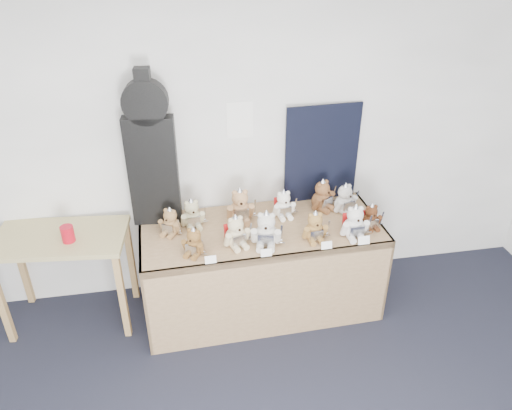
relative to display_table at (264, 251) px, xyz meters
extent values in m
plane|color=silver|center=(-0.39, -2.00, 2.07)|extent=(6.00, 6.00, 0.00)
plane|color=white|center=(-0.39, 0.50, 0.72)|extent=(6.00, 0.00, 6.00)
cube|color=white|center=(-0.10, 0.49, 0.92)|extent=(0.21, 0.00, 0.30)
cube|color=#816142|center=(0.00, 0.08, 0.14)|extent=(1.94, 0.85, 0.06)
cube|color=#816142|center=(0.01, -0.31, -0.23)|extent=(1.92, 0.08, 0.80)
cube|color=#816142|center=(-0.95, 0.05, -0.23)|extent=(0.04, 0.80, 0.80)
cube|color=#816142|center=(0.95, 0.11, -0.23)|extent=(0.04, 0.80, 0.80)
cube|color=#958150|center=(-1.56, 0.20, 0.18)|extent=(1.04, 0.65, 0.04)
cube|color=#9B7343|center=(-2.03, 0.01, -0.24)|extent=(0.05, 0.05, 0.79)
cube|color=#9B7343|center=(-1.98, 0.48, -0.24)|extent=(0.05, 0.05, 0.79)
cube|color=#9B7343|center=(-1.13, -0.08, -0.24)|extent=(0.05, 0.05, 0.79)
cube|color=#9B7343|center=(-1.08, 0.38, -0.24)|extent=(0.05, 0.05, 0.79)
cube|color=black|center=(-0.81, 0.33, 0.61)|extent=(0.39, 0.15, 0.89)
cylinder|color=black|center=(-0.81, 0.33, 1.17)|extent=(0.34, 0.14, 0.33)
cube|color=black|center=(-0.81, 0.33, 1.30)|extent=(0.12, 0.11, 0.22)
cube|color=black|center=(0.58, 0.46, 0.59)|extent=(0.64, 0.06, 0.85)
cylinder|color=#B40C1D|center=(-1.47, 0.11, 0.26)|extent=(0.10, 0.10, 0.13)
ellipsoid|color=brown|center=(-0.55, -0.17, 0.23)|extent=(0.18, 0.17, 0.14)
sphere|color=brown|center=(-0.55, -0.17, 0.32)|extent=(0.10, 0.10, 0.10)
cylinder|color=brown|center=(-0.57, -0.21, 0.32)|extent=(0.05, 0.04, 0.04)
sphere|color=black|center=(-0.58, -0.22, 0.32)|extent=(0.02, 0.02, 0.02)
sphere|color=brown|center=(-0.58, -0.16, 0.36)|extent=(0.03, 0.03, 0.03)
sphere|color=brown|center=(-0.52, -0.19, 0.36)|extent=(0.03, 0.03, 0.03)
cylinder|color=brown|center=(-0.61, -0.15, 0.24)|extent=(0.07, 0.09, 0.11)
cylinder|color=brown|center=(-0.50, -0.22, 0.24)|extent=(0.07, 0.09, 0.11)
cylinder|color=brown|center=(-0.60, -0.20, 0.19)|extent=(0.08, 0.10, 0.04)
cylinder|color=brown|center=(-0.55, -0.23, 0.19)|extent=(0.08, 0.10, 0.04)
cube|color=white|center=(-0.58, -0.22, 0.23)|extent=(0.09, 0.06, 0.08)
cone|color=white|center=(-0.55, -0.17, 0.37)|extent=(0.09, 0.09, 0.07)
cube|color=white|center=(-0.49, -0.24, 0.26)|extent=(0.03, 0.04, 0.15)
cube|color=white|center=(-0.49, -0.24, 0.20)|extent=(0.04, 0.03, 0.01)
ellipsoid|color=beige|center=(-0.24, -0.12, 0.24)|extent=(0.20, 0.18, 0.16)
sphere|color=beige|center=(-0.24, -0.12, 0.35)|extent=(0.12, 0.12, 0.12)
cylinder|color=beige|center=(-0.22, -0.17, 0.34)|extent=(0.06, 0.04, 0.05)
sphere|color=black|center=(-0.22, -0.18, 0.34)|extent=(0.02, 0.02, 0.02)
sphere|color=beige|center=(-0.27, -0.13, 0.40)|extent=(0.04, 0.04, 0.04)
sphere|color=beige|center=(-0.20, -0.11, 0.40)|extent=(0.04, 0.04, 0.04)
cylinder|color=beige|center=(-0.30, -0.16, 0.25)|extent=(0.07, 0.10, 0.12)
cylinder|color=beige|center=(-0.16, -0.11, 0.25)|extent=(0.07, 0.10, 0.12)
cylinder|color=beige|center=(-0.25, -0.18, 0.19)|extent=(0.08, 0.12, 0.05)
cylinder|color=beige|center=(-0.18, -0.16, 0.19)|extent=(0.08, 0.12, 0.05)
cube|color=white|center=(-0.22, -0.18, 0.24)|extent=(0.11, 0.05, 0.09)
cone|color=white|center=(-0.24, -0.12, 0.40)|extent=(0.10, 0.10, 0.08)
cube|color=white|center=(-0.13, -0.12, 0.27)|extent=(0.02, 0.04, 0.17)
cube|color=white|center=(-0.13, -0.12, 0.21)|extent=(0.05, 0.02, 0.01)
cube|color=#A01213|center=(-0.25, -0.06, 0.25)|extent=(0.13, 0.07, 0.15)
ellipsoid|color=beige|center=(-0.01, -0.15, 0.25)|extent=(0.22, 0.20, 0.18)
sphere|color=beige|center=(-0.01, -0.15, 0.37)|extent=(0.13, 0.13, 0.13)
cylinder|color=beige|center=(-0.03, -0.21, 0.36)|extent=(0.06, 0.04, 0.06)
sphere|color=black|center=(-0.03, -0.23, 0.36)|extent=(0.02, 0.02, 0.02)
sphere|color=beige|center=(-0.05, -0.14, 0.42)|extent=(0.04, 0.04, 0.04)
sphere|color=beige|center=(0.03, -0.16, 0.42)|extent=(0.04, 0.04, 0.04)
cylinder|color=beige|center=(-0.10, -0.15, 0.26)|extent=(0.07, 0.11, 0.14)
cylinder|color=beige|center=(0.07, -0.19, 0.26)|extent=(0.07, 0.11, 0.14)
cylinder|color=beige|center=(-0.07, -0.20, 0.20)|extent=(0.08, 0.13, 0.05)
cylinder|color=beige|center=(0.01, -0.22, 0.20)|extent=(0.08, 0.13, 0.05)
cube|color=white|center=(-0.03, -0.22, 0.25)|extent=(0.12, 0.05, 0.10)
cone|color=white|center=(-0.01, -0.15, 0.43)|extent=(0.11, 0.11, 0.09)
cube|color=white|center=(0.09, -0.21, 0.28)|extent=(0.03, 0.05, 0.19)
cube|color=white|center=(0.09, -0.21, 0.21)|extent=(0.06, 0.02, 0.01)
ellipsoid|color=olive|center=(0.36, -0.14, 0.24)|extent=(0.16, 0.13, 0.15)
sphere|color=olive|center=(0.36, -0.14, 0.34)|extent=(0.11, 0.11, 0.11)
cylinder|color=olive|center=(0.36, -0.19, 0.33)|extent=(0.05, 0.03, 0.05)
sphere|color=black|center=(0.36, -0.21, 0.33)|extent=(0.02, 0.02, 0.02)
sphere|color=olive|center=(0.33, -0.14, 0.38)|extent=(0.04, 0.04, 0.04)
sphere|color=olive|center=(0.40, -0.14, 0.38)|extent=(0.04, 0.04, 0.04)
cylinder|color=olive|center=(0.29, -0.16, 0.24)|extent=(0.05, 0.09, 0.12)
cylinder|color=olive|center=(0.44, -0.16, 0.24)|extent=(0.05, 0.09, 0.12)
cylinder|color=olive|center=(0.33, -0.20, 0.19)|extent=(0.05, 0.10, 0.05)
cylinder|color=olive|center=(0.40, -0.20, 0.19)|extent=(0.05, 0.10, 0.05)
cube|color=white|center=(0.36, -0.20, 0.24)|extent=(0.10, 0.02, 0.08)
cone|color=white|center=(0.36, -0.14, 0.39)|extent=(0.10, 0.10, 0.07)
cube|color=white|center=(0.46, -0.17, 0.27)|extent=(0.01, 0.04, 0.16)
cube|color=white|center=(0.46, -0.17, 0.20)|extent=(0.05, 0.01, 0.01)
ellipsoid|color=silver|center=(0.67, -0.16, 0.24)|extent=(0.17, 0.15, 0.17)
sphere|color=silver|center=(0.67, -0.16, 0.36)|extent=(0.13, 0.13, 0.13)
cylinder|color=silver|center=(0.67, -0.21, 0.35)|extent=(0.05, 0.03, 0.05)
sphere|color=black|center=(0.67, -0.23, 0.35)|extent=(0.02, 0.02, 0.02)
sphere|color=silver|center=(0.63, -0.16, 0.41)|extent=(0.04, 0.04, 0.04)
sphere|color=silver|center=(0.71, -0.16, 0.41)|extent=(0.04, 0.04, 0.04)
cylinder|color=silver|center=(0.59, -0.18, 0.25)|extent=(0.05, 0.10, 0.13)
cylinder|color=silver|center=(0.75, -0.18, 0.25)|extent=(0.05, 0.10, 0.13)
cylinder|color=silver|center=(0.63, -0.22, 0.19)|extent=(0.05, 0.11, 0.05)
cylinder|color=silver|center=(0.71, -0.22, 0.19)|extent=(0.05, 0.11, 0.05)
cube|color=white|center=(0.67, -0.22, 0.25)|extent=(0.11, 0.02, 0.10)
cone|color=white|center=(0.67, -0.16, 0.41)|extent=(0.11, 0.11, 0.08)
cube|color=white|center=(0.78, -0.19, 0.28)|extent=(0.01, 0.04, 0.18)
cube|color=white|center=(0.78, -0.19, 0.21)|extent=(0.05, 0.01, 0.01)
cube|color=#A01213|center=(0.67, -0.09, 0.26)|extent=(0.14, 0.03, 0.16)
ellipsoid|color=#4D2C1A|center=(0.84, -0.06, 0.23)|extent=(0.14, 0.12, 0.13)
sphere|color=#4D2C1A|center=(0.84, -0.06, 0.32)|extent=(0.10, 0.10, 0.10)
cylinder|color=#4D2C1A|center=(0.85, -0.10, 0.31)|extent=(0.04, 0.03, 0.04)
sphere|color=black|center=(0.85, -0.12, 0.31)|extent=(0.02, 0.02, 0.02)
sphere|color=#4D2C1A|center=(0.81, -0.07, 0.35)|extent=(0.03, 0.03, 0.03)
sphere|color=#4D2C1A|center=(0.87, -0.06, 0.35)|extent=(0.03, 0.03, 0.03)
cylinder|color=#4D2C1A|center=(0.78, -0.08, 0.23)|extent=(0.04, 0.08, 0.10)
cylinder|color=#4D2C1A|center=(0.91, -0.07, 0.23)|extent=(0.04, 0.08, 0.10)
cylinder|color=#4D2C1A|center=(0.82, -0.11, 0.19)|extent=(0.05, 0.09, 0.04)
cylinder|color=#4D2C1A|center=(0.88, -0.11, 0.19)|extent=(0.05, 0.09, 0.04)
cube|color=white|center=(0.85, -0.11, 0.23)|extent=(0.09, 0.02, 0.07)
cone|color=white|center=(0.84, -0.06, 0.36)|extent=(0.08, 0.08, 0.06)
cube|color=white|center=(0.93, -0.08, 0.25)|extent=(0.01, 0.03, 0.14)
cube|color=white|center=(0.93, -0.08, 0.20)|extent=(0.04, 0.01, 0.01)
cube|color=#A01213|center=(0.84, -0.01, 0.24)|extent=(0.11, 0.03, 0.12)
ellipsoid|color=#C3BA8E|center=(-0.54, 0.20, 0.24)|extent=(0.17, 0.16, 0.15)
sphere|color=#C3BA8E|center=(-0.54, 0.20, 0.34)|extent=(0.11, 0.11, 0.11)
cylinder|color=#C3BA8E|center=(-0.53, 0.16, 0.33)|extent=(0.05, 0.03, 0.05)
sphere|color=black|center=(-0.53, 0.14, 0.33)|extent=(0.02, 0.02, 0.02)
sphere|color=#C3BA8E|center=(-0.58, 0.20, 0.38)|extent=(0.04, 0.04, 0.04)
sphere|color=#C3BA8E|center=(-0.50, 0.21, 0.38)|extent=(0.04, 0.04, 0.04)
cylinder|color=#C3BA8E|center=(-0.61, 0.17, 0.24)|extent=(0.06, 0.09, 0.12)
cylinder|color=#C3BA8E|center=(-0.46, 0.20, 0.24)|extent=(0.06, 0.09, 0.12)
cylinder|color=#C3BA8E|center=(-0.56, 0.15, 0.19)|extent=(0.06, 0.11, 0.05)
cylinder|color=#C3BA8E|center=(-0.50, 0.16, 0.19)|extent=(0.06, 0.11, 0.05)
cube|color=white|center=(-0.53, 0.15, 0.24)|extent=(0.10, 0.03, 0.09)
cone|color=white|center=(-0.54, 0.20, 0.39)|extent=(0.10, 0.10, 0.07)
cube|color=white|center=(-0.44, 0.19, 0.27)|extent=(0.02, 0.04, 0.16)
cube|color=white|center=(-0.44, 0.19, 0.20)|extent=(0.05, 0.01, 0.01)
ellipsoid|color=tan|center=(-0.15, 0.23, 0.25)|extent=(0.18, 0.15, 0.18)
sphere|color=tan|center=(-0.15, 0.23, 0.37)|extent=(0.13, 0.13, 0.13)
cylinder|color=tan|center=(-0.15, 0.18, 0.36)|extent=(0.06, 0.03, 0.06)
sphere|color=black|center=(-0.15, 0.16, 0.36)|extent=(0.02, 0.02, 0.02)
sphere|color=tan|center=(-0.19, 0.23, 0.42)|extent=(0.04, 0.04, 0.04)
sphere|color=tan|center=(-0.11, 0.23, 0.42)|extent=(0.04, 0.04, 0.04)
cylinder|color=tan|center=(-0.24, 0.21, 0.26)|extent=(0.05, 0.10, 0.14)
cylinder|color=tan|center=(-0.06, 0.21, 0.26)|extent=(0.05, 0.10, 0.14)
cylinder|color=tan|center=(-0.19, 0.17, 0.20)|extent=(0.05, 0.12, 0.05)
cylinder|color=tan|center=(-0.11, 0.17, 0.20)|extent=(0.05, 0.12, 0.05)
cube|color=white|center=(-0.15, 0.16, 0.25)|extent=(0.12, 0.02, 0.10)
cone|color=white|center=(-0.15, 0.23, 0.42)|extent=(0.11, 0.11, 0.09)
cube|color=white|center=(-0.04, 0.20, 0.28)|extent=(0.01, 0.04, 0.19)
cube|color=white|center=(-0.04, 0.20, 0.21)|extent=(0.05, 0.01, 0.01)
ellipsoid|color=white|center=(0.21, 0.23, 0.23)|extent=(0.16, 0.14, 0.15)
sphere|color=white|center=(0.21, 0.23, 0.33)|extent=(0.11, 0.11, 0.11)
cylinder|color=white|center=(0.21, 0.18, 0.33)|extent=(0.05, 0.03, 0.05)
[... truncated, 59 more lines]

